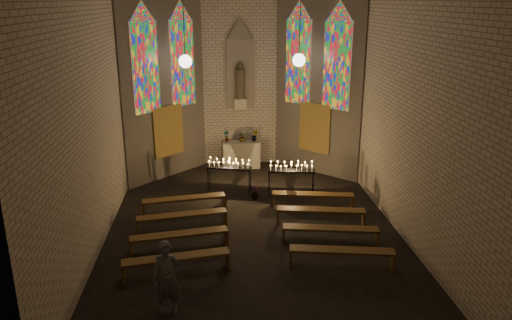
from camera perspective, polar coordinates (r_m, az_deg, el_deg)
The scene contains 18 objects.
floor at distance 14.17m, azimuth -0.39°, elevation -7.86°, with size 12.00×12.00×0.00m, color black.
room at distance 16.30m, azimuth -1.36°, elevation 9.29°, with size 8.22×12.43×7.00m.
altar at distance 19.05m, azimuth -1.68°, elevation 0.64°, with size 1.40×0.60×1.00m, color beige.
flower_vase_left at distance 18.91m, azimuth -3.38°, elevation 2.73°, with size 0.23×0.15×0.43m, color #4C723F.
flower_vase_center at distance 18.92m, azimuth -1.56°, elevation 2.70°, with size 0.35×0.30×0.39m, color #4C723F.
flower_vase_right at distance 18.94m, azimuth -0.16°, elevation 2.81°, with size 0.25×0.20×0.45m, color #4C723F.
aisle_flower_pot at distance 16.07m, azimuth -0.18°, elevation -3.77°, with size 0.25×0.25×0.44m, color #4C723F.
votive_stand_left at distance 16.46m, azimuth -3.09°, elevation -0.62°, with size 1.52×0.70×1.09m.
votive_stand_right at distance 16.11m, azimuth 4.06°, elevation -0.97°, with size 1.55×0.56×1.12m.
pew_left_0 at distance 15.21m, azimuth -8.19°, elevation -4.58°, with size 2.51×0.75×0.48m.
pew_right_0 at distance 15.46m, azimuth 6.50°, elevation -4.12°, with size 2.51×0.75×0.48m.
pew_left_1 at distance 14.11m, azimuth -8.44°, elevation -6.44°, with size 2.51×0.75×0.48m.
pew_right_1 at distance 14.38m, azimuth 7.42°, elevation -5.90°, with size 2.51×0.75×0.48m.
pew_left_2 at distance 13.03m, azimuth -8.74°, elevation -8.61°, with size 2.51×0.75×0.48m.
pew_right_2 at distance 13.32m, azimuth 8.50°, elevation -7.97°, with size 2.51×0.75×0.48m.
pew_left_3 at distance 11.97m, azimuth -9.09°, elevation -11.17°, with size 2.51×0.75×0.48m.
pew_right_3 at distance 12.29m, azimuth 9.77°, elevation -10.39°, with size 2.51×0.75×0.48m.
visitor at distance 10.51m, azimuth -10.14°, elevation -13.10°, with size 0.58×0.38×1.59m, color #50525B.
Camera 1 is at (-0.99, -12.71, 6.17)m, focal length 35.00 mm.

